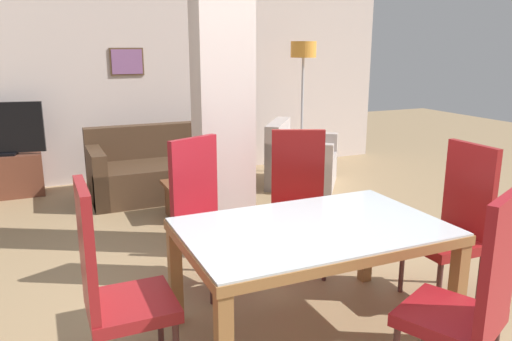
# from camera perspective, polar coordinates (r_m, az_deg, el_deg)

# --- Properties ---
(ground_plane) EXTENTS (18.00, 18.00, 0.00)m
(ground_plane) POSITION_cam_1_polar(r_m,az_deg,el_deg) (3.44, 6.16, -17.73)
(ground_plane) COLOR #A3845D
(back_wall) EXTENTS (7.20, 0.09, 2.70)m
(back_wall) POSITION_cam_1_polar(r_m,az_deg,el_deg) (7.10, -11.79, 10.11)
(back_wall) COLOR beige
(back_wall) RESTS_ON ground_plane
(divider_pillar) EXTENTS (0.49, 0.31, 2.70)m
(divider_pillar) POSITION_cam_1_polar(r_m,az_deg,el_deg) (4.39, -3.85, 8.05)
(divider_pillar) COLOR beige
(divider_pillar) RESTS_ON ground_plane
(dining_table) EXTENTS (1.63, 1.03, 0.73)m
(dining_table) POSITION_cam_1_polar(r_m,az_deg,el_deg) (3.17, 6.44, -8.63)
(dining_table) COLOR #996637
(dining_table) RESTS_ON ground_plane
(dining_chair_far_left) EXTENTS (0.60, 0.60, 1.14)m
(dining_chair_far_left) POSITION_cam_1_polar(r_m,az_deg,el_deg) (3.82, -5.94, -4.59)
(dining_chair_far_left) COLOR maroon
(dining_chair_far_left) RESTS_ON ground_plane
(dining_chair_near_right) EXTENTS (0.61, 0.61, 1.14)m
(dining_chair_near_right) POSITION_cam_1_polar(r_m,az_deg,el_deg) (2.79, 23.35, -13.06)
(dining_chair_near_right) COLOR maroon
(dining_chair_near_right) RESTS_ON ground_plane
(dining_chair_head_right) EXTENTS (0.46, 0.46, 1.14)m
(dining_chair_head_right) POSITION_cam_1_polar(r_m,az_deg,el_deg) (3.87, 21.79, -5.31)
(dining_chair_head_right) COLOR maroon
(dining_chair_head_right) RESTS_ON ground_plane
(dining_chair_far_right) EXTENTS (0.61, 0.61, 1.14)m
(dining_chair_far_right) POSITION_cam_1_polar(r_m,az_deg,el_deg) (4.11, 4.86, -3.17)
(dining_chair_far_right) COLOR maroon
(dining_chair_far_right) RESTS_ON ground_plane
(dining_chair_head_left) EXTENTS (0.46, 0.46, 1.14)m
(dining_chair_head_left) POSITION_cam_1_polar(r_m,az_deg,el_deg) (2.81, -16.17, -12.21)
(dining_chair_head_left) COLOR maroon
(dining_chair_head_left) RESTS_ON ground_plane
(sofa) EXTENTS (1.84, 0.92, 0.84)m
(sofa) POSITION_cam_1_polar(r_m,az_deg,el_deg) (6.32, -10.21, -0.08)
(sofa) COLOR #493221
(sofa) RESTS_ON ground_plane
(armchair) EXTENTS (1.24, 1.26, 0.84)m
(armchair) POSITION_cam_1_polar(r_m,az_deg,el_deg) (6.65, 4.96, 0.85)
(armchair) COLOR #BBADA8
(armchair) RESTS_ON ground_plane
(coffee_table) EXTENTS (0.77, 0.50, 0.38)m
(coffee_table) POSITION_cam_1_polar(r_m,az_deg,el_deg) (5.47, -6.34, -3.13)
(coffee_table) COLOR brown
(coffee_table) RESTS_ON ground_plane
(bottle) EXTENTS (0.06, 0.06, 0.23)m
(bottle) POSITION_cam_1_polar(r_m,az_deg,el_deg) (5.40, -4.85, -0.27)
(bottle) COLOR #4C2D14
(bottle) RESTS_ON coffee_table
(floor_lamp) EXTENTS (0.36, 0.36, 1.87)m
(floor_lamp) POSITION_cam_1_polar(r_m,az_deg,el_deg) (7.16, 5.41, 12.24)
(floor_lamp) COLOR #B7B7BC
(floor_lamp) RESTS_ON ground_plane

